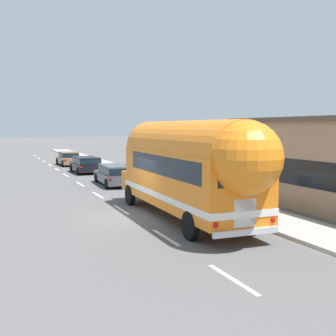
% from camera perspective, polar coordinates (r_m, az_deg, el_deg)
% --- Properties ---
extents(ground_plane, '(300.00, 300.00, 0.00)m').
position_cam_1_polar(ground_plane, '(18.85, -4.74, -6.41)').
color(ground_plane, '#565454').
extents(lane_markings, '(3.91, 80.00, 0.01)m').
position_cam_1_polar(lane_markings, '(31.65, -7.20, -1.60)').
color(lane_markings, silver).
rests_on(lane_markings, ground).
extents(sidewalk_slab, '(2.59, 90.00, 0.15)m').
position_cam_1_polar(sidewalk_slab, '(29.82, -1.33, -1.86)').
color(sidewalk_slab, '#9E9B93').
rests_on(sidewalk_slab, ground).
extents(painted_bus, '(2.73, 11.76, 4.12)m').
position_cam_1_polar(painted_bus, '(17.50, 2.89, 0.31)').
color(painted_bus, orange).
rests_on(painted_bus, ground).
extents(car_lead, '(2.13, 4.88, 1.37)m').
position_cam_1_polar(car_lead, '(28.82, -6.97, -0.71)').
color(car_lead, '#474C51').
rests_on(car_lead, ground).
extents(car_second, '(2.03, 4.46, 1.37)m').
position_cam_1_polar(car_second, '(36.86, -10.79, 0.58)').
color(car_second, black).
rests_on(car_second, ground).
extents(car_third, '(2.00, 4.56, 1.37)m').
position_cam_1_polar(car_third, '(44.57, -12.98, 1.29)').
color(car_third, olive).
rests_on(car_third, ground).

